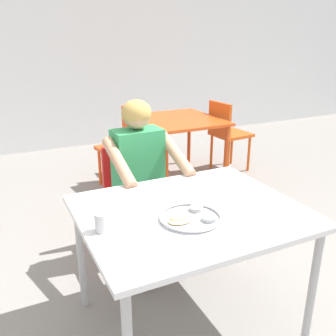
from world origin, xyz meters
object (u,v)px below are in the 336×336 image
(chair_red_left, at_px, (124,142))
(chair_red_right, at_px, (226,131))
(chair_foreground, at_px, (132,191))
(table_background_red, at_px, (179,125))
(table_foreground, at_px, (190,221))
(thali_tray, at_px, (191,217))
(drinking_cup, at_px, (102,222))
(diner_foreground, at_px, (143,171))

(chair_red_left, distance_m, chair_red_right, 1.26)
(chair_foreground, xyz_separation_m, chair_red_left, (0.37, 1.22, 0.03))
(table_background_red, bearing_deg, chair_foreground, -130.54)
(table_foreground, relative_size, table_background_red, 1.18)
(thali_tray, relative_size, chair_foreground, 0.38)
(chair_foreground, bearing_deg, drinking_cup, -117.63)
(chair_red_left, bearing_deg, chair_red_right, -3.63)
(drinking_cup, xyz_separation_m, chair_red_right, (2.12, 2.09, -0.28))
(thali_tray, relative_size, table_background_red, 0.32)
(chair_red_left, bearing_deg, thali_tray, -101.00)
(drinking_cup, distance_m, chair_foreground, 1.12)
(drinking_cup, bearing_deg, table_background_red, 54.71)
(table_foreground, height_order, table_background_red, table_foreground)
(diner_foreground, height_order, chair_red_right, diner_foreground)
(thali_tray, height_order, chair_red_left, chair_red_left)
(table_foreground, relative_size, chair_red_left, 1.33)
(thali_tray, bearing_deg, diner_foreground, 84.66)
(chair_foreground, xyz_separation_m, table_background_red, (1.01, 1.18, 0.16))
(table_foreground, distance_m, chair_foreground, 0.95)
(chair_foreground, height_order, chair_red_right, chair_red_right)
(table_background_red, bearing_deg, diner_foreground, -125.72)
(drinking_cup, bearing_deg, table_foreground, 2.43)
(table_foreground, height_order, chair_foreground, chair_foreground)
(thali_tray, height_order, diner_foreground, diner_foreground)
(drinking_cup, relative_size, chair_red_right, 0.11)
(drinking_cup, relative_size, table_background_red, 0.10)
(chair_foreground, relative_size, diner_foreground, 0.68)
(chair_red_right, bearing_deg, table_foreground, -128.48)
(chair_foreground, relative_size, chair_red_right, 0.95)
(diner_foreground, bearing_deg, thali_tray, -95.34)
(table_foreground, distance_m, drinking_cup, 0.49)
(thali_tray, bearing_deg, table_foreground, 61.79)
(thali_tray, bearing_deg, chair_foreground, 86.08)
(table_background_red, distance_m, chair_red_right, 0.63)
(thali_tray, xyz_separation_m, chair_red_left, (0.44, 2.25, -0.24))
(chair_red_left, bearing_deg, chair_foreground, -106.70)
(drinking_cup, bearing_deg, chair_red_right, 44.54)
(chair_foreground, distance_m, chair_red_right, 1.99)
(chair_red_right, bearing_deg, thali_tray, -128.08)
(table_foreground, xyz_separation_m, table_background_red, (1.03, 2.11, -0.04))
(table_foreground, relative_size, diner_foreground, 0.96)
(thali_tray, distance_m, chair_foreground, 1.06)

